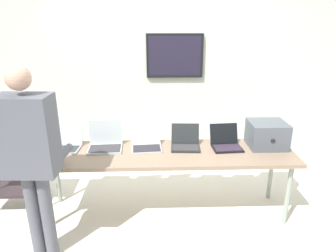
% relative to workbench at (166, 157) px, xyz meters
% --- Properties ---
extents(ground, '(8.00, 8.00, 0.04)m').
position_rel_workbench_xyz_m(ground, '(0.00, 0.00, -0.71)').
color(ground, silver).
extents(back_wall, '(8.00, 0.11, 2.74)m').
position_rel_workbench_xyz_m(back_wall, '(0.00, 1.13, 0.68)').
color(back_wall, silver).
rests_on(back_wall, ground).
extents(workbench, '(2.75, 0.70, 0.75)m').
position_rel_workbench_xyz_m(workbench, '(0.00, 0.00, 0.00)').
color(workbench, '#8B725E').
rests_on(workbench, ground).
extents(equipment_box, '(0.40, 0.38, 0.28)m').
position_rel_workbench_xyz_m(equipment_box, '(1.12, 0.13, 0.19)').
color(equipment_box, '#515761').
rests_on(equipment_box, workbench).
extents(laptop_station_0, '(0.39, 0.35, 0.23)m').
position_rel_workbench_xyz_m(laptop_station_0, '(-1.12, 0.15, 0.10)').
color(laptop_station_0, '#A8B0B7').
rests_on(laptop_station_0, workbench).
extents(laptop_station_1, '(0.38, 0.34, 0.28)m').
position_rel_workbench_xyz_m(laptop_station_1, '(-0.66, 0.14, 0.12)').
color(laptop_station_1, '#ADB7BB').
rests_on(laptop_station_1, workbench).
extents(laptop_station_2, '(0.35, 0.39, 0.23)m').
position_rel_workbench_xyz_m(laptop_station_2, '(-0.21, 0.14, 0.11)').
color(laptop_station_2, '#B1B1B4').
rests_on(laptop_station_2, workbench).
extents(laptop_station_3, '(0.33, 0.34, 0.23)m').
position_rel_workbench_xyz_m(laptop_station_3, '(0.22, 0.14, 0.10)').
color(laptop_station_3, black).
rests_on(laptop_station_3, workbench).
extents(laptop_station_4, '(0.34, 0.34, 0.23)m').
position_rel_workbench_xyz_m(laptop_station_4, '(0.67, 0.12, 0.11)').
color(laptop_station_4, black).
rests_on(laptop_station_4, workbench).
extents(person, '(0.45, 0.60, 1.77)m').
position_rel_workbench_xyz_m(person, '(-1.14, -0.62, 0.38)').
color(person, '#545761').
rests_on(person, ground).
extents(storage_cart, '(0.56, 0.44, 0.70)m').
position_rel_workbench_xyz_m(storage_cart, '(-1.78, 0.17, -0.23)').
color(storage_cart, '#32262C').
rests_on(storage_cart, ground).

